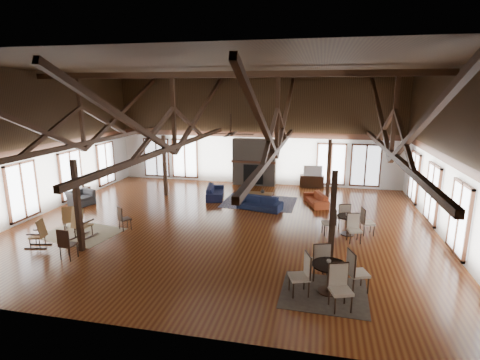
% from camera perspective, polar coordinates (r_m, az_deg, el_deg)
% --- Properties ---
extents(floor, '(16.00, 16.00, 0.00)m').
position_cam_1_polar(floor, '(15.05, -2.31, -6.67)').
color(floor, brown).
rests_on(floor, ground).
extents(ceiling, '(16.00, 14.00, 0.02)m').
position_cam_1_polar(ceiling, '(14.17, -2.54, 16.78)').
color(ceiling, black).
rests_on(ceiling, wall_back).
extents(wall_back, '(16.00, 0.02, 6.00)m').
position_cam_1_polar(wall_back, '(21.10, 2.39, 7.47)').
color(wall_back, white).
rests_on(wall_back, floor).
extents(wall_front, '(16.00, 0.02, 6.00)m').
position_cam_1_polar(wall_front, '(7.88, -15.31, -2.90)').
color(wall_front, white).
rests_on(wall_front, floor).
extents(wall_left, '(0.02, 14.00, 6.00)m').
position_cam_1_polar(wall_left, '(18.05, -27.93, 4.96)').
color(wall_left, white).
rests_on(wall_left, floor).
extents(wall_right, '(0.02, 14.00, 6.00)m').
position_cam_1_polar(wall_right, '(14.55, 29.80, 3.09)').
color(wall_right, white).
rests_on(wall_right, floor).
extents(roof_truss, '(15.60, 14.07, 3.14)m').
position_cam_1_polar(roof_truss, '(14.19, -2.46, 8.81)').
color(roof_truss, black).
rests_on(roof_truss, wall_back).
extents(post_grid, '(8.16, 7.16, 3.05)m').
position_cam_1_polar(post_grid, '(14.60, -2.36, -1.03)').
color(post_grid, black).
rests_on(post_grid, floor).
extents(fireplace, '(2.50, 0.69, 2.60)m').
position_cam_1_polar(fireplace, '(21.02, 2.20, 2.74)').
color(fireplace, brown).
rests_on(fireplace, floor).
extents(ceiling_fan, '(1.60, 1.60, 0.75)m').
position_cam_1_polar(ceiling_fan, '(13.13, -1.42, 7.16)').
color(ceiling_fan, black).
rests_on(ceiling_fan, roof_truss).
extents(sofa_navy_front, '(2.09, 1.21, 0.57)m').
position_cam_1_polar(sofa_navy_front, '(16.75, 3.05, -3.56)').
color(sofa_navy_front, '#131B36').
rests_on(sofa_navy_front, floor).
extents(sofa_navy_left, '(2.12, 1.18, 0.58)m').
position_cam_1_polar(sofa_navy_left, '(18.66, -3.80, -1.79)').
color(sofa_navy_left, '#131735').
rests_on(sofa_navy_left, floor).
extents(sofa_orange, '(1.94, 1.24, 0.53)m').
position_cam_1_polar(sofa_orange, '(17.82, 11.51, -2.85)').
color(sofa_orange, '#92391C').
rests_on(sofa_orange, floor).
extents(coffee_table, '(1.19, 0.60, 0.46)m').
position_cam_1_polar(coffee_table, '(17.77, 3.06, -2.19)').
color(coffee_table, brown).
rests_on(coffee_table, floor).
extents(vase, '(0.22, 0.22, 0.20)m').
position_cam_1_polar(vase, '(17.77, 3.45, -1.67)').
color(vase, '#B2B2B2').
rests_on(vase, coffee_table).
extents(armchair, '(1.27, 1.18, 0.67)m').
position_cam_1_polar(armchair, '(18.90, -23.11, -2.52)').
color(armchair, '#2D2D30').
rests_on(armchair, floor).
extents(side_table_lamp, '(0.46, 0.46, 1.19)m').
position_cam_1_polar(side_table_lamp, '(19.76, -22.72, -1.49)').
color(side_table_lamp, black).
rests_on(side_table_lamp, floor).
extents(rocking_chair_a, '(0.72, 0.85, 0.97)m').
position_cam_1_polar(rocking_chair_a, '(15.55, -24.61, -5.47)').
color(rocking_chair_a, brown).
rests_on(rocking_chair_a, floor).
extents(rocking_chair_b, '(0.63, 0.98, 1.17)m').
position_cam_1_polar(rocking_chair_b, '(14.57, -23.14, -6.15)').
color(rocking_chair_b, brown).
rests_on(rocking_chair_b, floor).
extents(rocking_chair_c, '(0.81, 0.54, 0.97)m').
position_cam_1_polar(rocking_chair_c, '(14.42, -28.25, -7.29)').
color(rocking_chair_c, brown).
rests_on(rocking_chair_c, floor).
extents(side_chair_a, '(0.55, 0.55, 0.93)m').
position_cam_1_polar(side_chair_a, '(14.87, -17.49, -5.34)').
color(side_chair_a, black).
rests_on(side_chair_a, floor).
extents(side_chair_b, '(0.46, 0.46, 1.03)m').
position_cam_1_polar(side_chair_b, '(12.93, -25.02, -8.55)').
color(side_chair_b, black).
rests_on(side_chair_b, floor).
extents(cafe_table_near, '(2.15, 2.15, 1.10)m').
position_cam_1_polar(cafe_table_near, '(10.26, 13.42, -13.60)').
color(cafe_table_near, black).
rests_on(cafe_table_near, floor).
extents(cafe_table_far, '(1.96, 1.96, 1.00)m').
position_cam_1_polar(cafe_table_far, '(14.33, 16.17, -6.12)').
color(cafe_table_far, black).
rests_on(cafe_table_far, floor).
extents(cup_near, '(0.13, 0.13, 0.09)m').
position_cam_1_polar(cup_near, '(10.20, 13.40, -11.98)').
color(cup_near, '#B2B2B2').
rests_on(cup_near, cafe_table_near).
extents(cup_far, '(0.16, 0.16, 0.10)m').
position_cam_1_polar(cup_far, '(14.24, 16.07, -5.08)').
color(cup_far, '#B2B2B2').
rests_on(cup_far, cafe_table_far).
extents(tv_console, '(1.30, 0.49, 0.65)m').
position_cam_1_polar(tv_console, '(21.00, 10.89, -0.20)').
color(tv_console, black).
rests_on(tv_console, floor).
extents(television, '(1.00, 0.20, 0.57)m').
position_cam_1_polar(television, '(20.87, 11.03, 1.43)').
color(television, '#B2B2B2').
rests_on(television, tv_console).
extents(rug_tan, '(2.90, 2.44, 0.01)m').
position_cam_1_polar(rug_tan, '(15.25, -23.00, -7.47)').
color(rug_tan, tan).
rests_on(rug_tan, floor).
extents(rug_navy, '(3.46, 2.64, 0.01)m').
position_cam_1_polar(rug_navy, '(17.89, 2.95, -3.39)').
color(rug_navy, '#1B1A49').
rests_on(rug_navy, floor).
extents(rug_dark, '(2.27, 2.08, 0.01)m').
position_cam_1_polar(rug_dark, '(10.45, 12.65, -16.45)').
color(rug_dark, black).
rests_on(rug_dark, floor).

